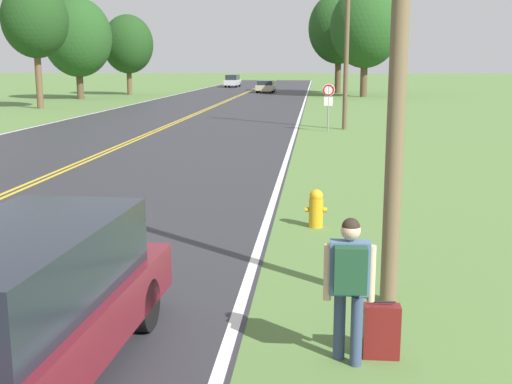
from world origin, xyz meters
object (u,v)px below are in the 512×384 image
Objects in this scene: traffic_sign at (329,96)px; tree_right_cluster at (339,28)px; fire_hydrant at (316,208)px; tree_behind_sign at (365,27)px; hitchhiker_person at (350,276)px; suitcase at (382,331)px; tree_left_verge at (128,44)px; tree_far_back at (78,37)px; car_silver_van_mid_far at (233,81)px; car_champagne_hatchback_mid_near at (266,86)px; tree_mid_treeline at (35,20)px; car_maroon_van_nearest at (22,304)px.

tree_right_cluster is at bearing 87.54° from traffic_sign.
fire_hydrant is 52.71m from tree_behind_sign.
fire_hydrant is (-0.37, 6.13, -0.63)m from hitchhiker_person.
hitchhiker_person is 58.69m from tree_behind_sign.
suitcase is 0.08× the size of tree_left_verge.
tree_far_back reaches higher than traffic_sign.
car_silver_van_mid_far is at bearing 123.96° from tree_behind_sign.
fire_hydrant is at bearing 6.24° from car_champagne_hatchback_mid_near.
car_silver_van_mid_far is (-12.17, 57.18, -0.84)m from traffic_sign.
suitcase is at bearing -65.03° from hitchhiker_person.
hitchhiker_person is at bearing -90.45° from traffic_sign.
tree_left_verge reaches higher than car_champagne_hatchback_mid_near.
suitcase is 0.06× the size of tree_behind_sign.
fire_hydrant is 0.09× the size of tree_mid_treeline.
hitchhiker_person is 56.60m from tree_far_back.
tree_far_back is at bearing 162.68° from car_silver_van_mid_far.
car_maroon_van_nearest is at bearing -97.38° from tree_behind_sign.
tree_mid_treeline is 0.84× the size of tree_right_cluster.
tree_mid_treeline reaches higher than car_silver_van_mid_far.
tree_behind_sign is 14.38m from car_champagne_hatchback_mid_near.
tree_mid_treeline is at bearing -27.90° from car_champagne_hatchback_mid_near.
tree_far_back is (-1.53, 12.41, -0.76)m from tree_mid_treeline.
tree_left_verge is 1.68× the size of car_maroon_van_nearest.
car_champagne_hatchback_mid_near is (-6.51, 66.06, 0.43)m from suitcase.
tree_behind_sign reaches higher than car_silver_van_mid_far.
hitchhiker_person reaches higher than car_maroon_van_nearest.
traffic_sign reaches higher than hitchhiker_person.
traffic_sign is at bearing -92.46° from tree_right_cluster.
suitcase is at bearing -91.35° from tree_right_cluster.
tree_behind_sign is (24.30, -1.84, 1.51)m from tree_left_verge.
suitcase is 0.14× the size of car_maroon_van_nearest.
tree_right_cluster is (-2.31, 7.39, 0.28)m from tree_behind_sign.
tree_behind_sign reaches higher than suitcase.
hitchhiker_person is 0.18× the size of tree_mid_treeline.
car_silver_van_mid_far is (-12.37, 82.15, 0.58)m from suitcase.
tree_mid_treeline is 0.99× the size of tree_far_back.
hitchhiker_person is 0.18× the size of tree_far_back.
tree_behind_sign is 2.17× the size of car_maroon_van_nearest.
tree_behind_sign reaches higher than fire_hydrant.
tree_behind_sign is 1.17× the size of tree_mid_treeline.
hitchhiker_person is at bearing 105.37° from car_maroon_van_nearest.
hitchhiker_person is at bearing -86.58° from fire_hydrant.
car_champagne_hatchback_mid_near is (-5.75, 60.12, 0.34)m from fire_hydrant.
suitcase is at bearing -61.61° from tree_mid_treeline.
tree_far_back is at bearing -150.30° from tree_right_cluster.
hitchhiker_person is 25.17m from traffic_sign.
car_champagne_hatchback_mid_near is (13.94, 6.15, -4.47)m from tree_left_verge.
tree_right_cluster is 1.18× the size of tree_far_back.
tree_left_verge is 24.05m from car_silver_van_mid_far.
car_maroon_van_nearest is (-3.04, -6.91, 0.48)m from fire_hydrant.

